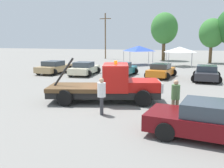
{
  "coord_description": "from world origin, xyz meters",
  "views": [
    {
      "loc": [
        4.84,
        -13.05,
        3.46
      ],
      "look_at": [
        0.5,
        0.0,
        1.05
      ],
      "focal_mm": 40.0,
      "sensor_mm": 36.0,
      "label": 1
    }
  ],
  "objects_px": {
    "person_near_truck": "(175,96)",
    "parked_car_tan": "(54,67)",
    "parked_car_cream": "(84,69)",
    "traffic_cone": "(88,86)",
    "tow_truck": "(110,86)",
    "canopy_tent_blue": "(139,48)",
    "utility_pole": "(105,35)",
    "parked_car_teal": "(121,69)",
    "parked_car_charcoal": "(207,73)",
    "tree_right": "(212,33)",
    "parked_car_orange": "(161,71)",
    "canopy_tent_white": "(180,49)",
    "tree_left": "(164,28)",
    "foreground_car": "(221,122)",
    "person_at_hood": "(102,93)"
  },
  "relations": [
    {
      "from": "canopy_tent_blue",
      "to": "utility_pole",
      "type": "xyz_separation_m",
      "value": [
        -8.66,
        9.86,
        2.19
      ]
    },
    {
      "from": "parked_car_teal",
      "to": "utility_pole",
      "type": "height_order",
      "value": "utility_pole"
    },
    {
      "from": "parked_car_tan",
      "to": "traffic_cone",
      "type": "height_order",
      "value": "parked_car_tan"
    },
    {
      "from": "foreground_car",
      "to": "person_near_truck",
      "type": "bearing_deg",
      "value": 134.47
    },
    {
      "from": "foreground_car",
      "to": "parked_car_charcoal",
      "type": "height_order",
      "value": "same"
    },
    {
      "from": "parked_car_cream",
      "to": "tree_left",
      "type": "xyz_separation_m",
      "value": [
        5.28,
        21.44,
        4.84
      ]
    },
    {
      "from": "tow_truck",
      "to": "parked_car_tan",
      "type": "distance_m",
      "value": 13.86
    },
    {
      "from": "traffic_cone",
      "to": "tree_left",
      "type": "bearing_deg",
      "value": 86.37
    },
    {
      "from": "person_at_hood",
      "to": "tow_truck",
      "type": "bearing_deg",
      "value": 76.28
    },
    {
      "from": "canopy_tent_blue",
      "to": "traffic_cone",
      "type": "relative_size",
      "value": 6.51
    },
    {
      "from": "tow_truck",
      "to": "parked_car_orange",
      "type": "bearing_deg",
      "value": 65.02
    },
    {
      "from": "person_near_truck",
      "to": "parked_car_tan",
      "type": "relative_size",
      "value": 0.37
    },
    {
      "from": "parked_car_cream",
      "to": "traffic_cone",
      "type": "relative_size",
      "value": 8.35
    },
    {
      "from": "tree_right",
      "to": "parked_car_orange",
      "type": "bearing_deg",
      "value": -106.24
    },
    {
      "from": "person_at_hood",
      "to": "tree_left",
      "type": "distance_m",
      "value": 34.01
    },
    {
      "from": "tree_right",
      "to": "utility_pole",
      "type": "xyz_separation_m",
      "value": [
        -18.59,
        3.85,
        -0.02
      ]
    },
    {
      "from": "parked_car_cream",
      "to": "parked_car_teal",
      "type": "distance_m",
      "value": 3.76
    },
    {
      "from": "canopy_tent_blue",
      "to": "utility_pole",
      "type": "height_order",
      "value": "utility_pole"
    },
    {
      "from": "parked_car_teal",
      "to": "parked_car_charcoal",
      "type": "relative_size",
      "value": 1.05
    },
    {
      "from": "traffic_cone",
      "to": "person_near_truck",
      "type": "bearing_deg",
      "value": -36.21
    },
    {
      "from": "parked_car_cream",
      "to": "parked_car_charcoal",
      "type": "xyz_separation_m",
      "value": [
        11.59,
        0.07,
        -0.0
      ]
    },
    {
      "from": "parked_car_cream",
      "to": "parked_car_orange",
      "type": "xyz_separation_m",
      "value": [
        7.6,
        0.67,
        -0.0
      ]
    },
    {
      "from": "parked_car_teal",
      "to": "tree_left",
      "type": "bearing_deg",
      "value": 0.63
    },
    {
      "from": "person_near_truck",
      "to": "traffic_cone",
      "type": "height_order",
      "value": "person_near_truck"
    },
    {
      "from": "parked_car_cream",
      "to": "canopy_tent_blue",
      "type": "xyz_separation_m",
      "value": [
        2.85,
        12.47,
        1.67
      ]
    },
    {
      "from": "parked_car_charcoal",
      "to": "canopy_tent_white",
      "type": "relative_size",
      "value": 1.4
    },
    {
      "from": "foreground_car",
      "to": "canopy_tent_blue",
      "type": "bearing_deg",
      "value": 115.28
    },
    {
      "from": "parked_car_cream",
      "to": "tree_right",
      "type": "relative_size",
      "value": 0.68
    },
    {
      "from": "foreground_car",
      "to": "person_at_hood",
      "type": "height_order",
      "value": "person_at_hood"
    },
    {
      "from": "parked_car_orange",
      "to": "canopy_tent_blue",
      "type": "height_order",
      "value": "canopy_tent_blue"
    },
    {
      "from": "canopy_tent_blue",
      "to": "tow_truck",
      "type": "bearing_deg",
      "value": -81.68
    },
    {
      "from": "parked_car_teal",
      "to": "canopy_tent_white",
      "type": "height_order",
      "value": "canopy_tent_white"
    },
    {
      "from": "tow_truck",
      "to": "utility_pole",
      "type": "relative_size",
      "value": 0.78
    },
    {
      "from": "person_at_hood",
      "to": "parked_car_charcoal",
      "type": "xyz_separation_m",
      "value": [
        5.08,
        12.33,
        -0.37
      ]
    },
    {
      "from": "person_near_truck",
      "to": "utility_pole",
      "type": "xyz_separation_m",
      "value": [
        -15.63,
        33.91,
        3.52
      ]
    },
    {
      "from": "parked_car_cream",
      "to": "parked_car_tan",
      "type": "bearing_deg",
      "value": 82.44
    },
    {
      "from": "parked_car_tan",
      "to": "traffic_cone",
      "type": "xyz_separation_m",
      "value": [
        7.05,
        -7.1,
        -0.4
      ]
    },
    {
      "from": "parked_car_teal",
      "to": "canopy_tent_white",
      "type": "relative_size",
      "value": 1.47
    },
    {
      "from": "traffic_cone",
      "to": "tow_truck",
      "type": "bearing_deg",
      "value": -47.12
    },
    {
      "from": "parked_car_tan",
      "to": "parked_car_cream",
      "type": "distance_m",
      "value": 3.57
    },
    {
      "from": "parked_car_tan",
      "to": "tree_right",
      "type": "relative_size",
      "value": 0.69
    },
    {
      "from": "parked_car_orange",
      "to": "tree_right",
      "type": "relative_size",
      "value": 0.65
    },
    {
      "from": "utility_pole",
      "to": "canopy_tent_blue",
      "type": "bearing_deg",
      "value": -48.72
    },
    {
      "from": "parked_car_teal",
      "to": "utility_pole",
      "type": "bearing_deg",
      "value": 28.4
    },
    {
      "from": "parked_car_teal",
      "to": "tree_right",
      "type": "distance_m",
      "value": 20.55
    },
    {
      "from": "tow_truck",
      "to": "canopy_tent_blue",
      "type": "height_order",
      "value": "canopy_tent_blue"
    },
    {
      "from": "tow_truck",
      "to": "parked_car_charcoal",
      "type": "bearing_deg",
      "value": 44.0
    },
    {
      "from": "tree_right",
      "to": "utility_pole",
      "type": "relative_size",
      "value": 0.8
    },
    {
      "from": "parked_car_cream",
      "to": "parked_car_orange",
      "type": "distance_m",
      "value": 7.63
    },
    {
      "from": "tree_left",
      "to": "traffic_cone",
      "type": "height_order",
      "value": "tree_left"
    }
  ]
}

